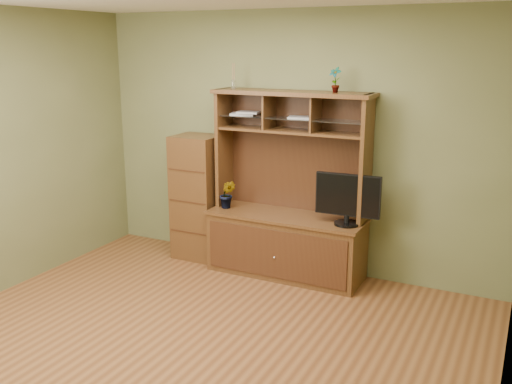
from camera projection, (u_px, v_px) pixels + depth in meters
The scene contains 8 objects.
room at pixel (188, 182), 4.24m from camera, with size 4.54×4.04×2.74m.
media_hutch at pixel (287, 226), 5.91m from camera, with size 1.66×0.61×1.90m.
monitor at pixel (348, 198), 5.46m from camera, with size 0.64×0.24×0.50m.
orchid_plant at pixel (227, 194), 6.06m from camera, with size 0.17×0.13×0.30m, color #2C6021.
top_plant at pixel (335, 80), 5.42m from camera, with size 0.13×0.09×0.24m, color #356C25.
reed_diffuser at pixel (234, 79), 5.89m from camera, with size 0.05×0.05×0.26m.
magazines at pixel (263, 115), 5.84m from camera, with size 0.93×0.25×0.04m.
side_cabinet at pixel (198, 197), 6.37m from camera, with size 0.49×0.45×1.39m.
Camera 1 is at (2.28, -3.47, 2.34)m, focal length 40.00 mm.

